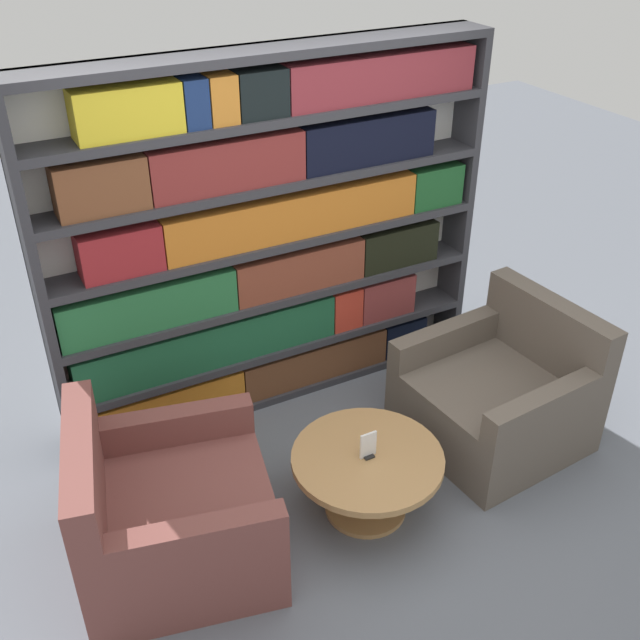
{
  "coord_description": "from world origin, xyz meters",
  "views": [
    {
      "loc": [
        -1.67,
        -2.47,
        3.09
      ],
      "look_at": [
        -0.05,
        0.6,
        0.94
      ],
      "focal_mm": 42.0,
      "sensor_mm": 36.0,
      "label": 1
    }
  ],
  "objects": [
    {
      "name": "bookshelf",
      "position": [
        -0.02,
        1.31,
        1.1
      ],
      "size": [
        2.8,
        0.3,
        2.24
      ],
      "color": "silver",
      "rests_on": "ground_plane"
    },
    {
      "name": "coffee_table",
      "position": [
        -0.05,
        0.06,
        0.28
      ],
      "size": [
        0.82,
        0.82,
        0.39
      ],
      "color": "#AD7F4C",
      "rests_on": "ground_plane"
    },
    {
      "name": "armchair_right",
      "position": [
        1.0,
        0.24,
        0.29
      ],
      "size": [
        1.01,
        1.01,
        0.86
      ],
      "rotation": [
        0.0,
        0.0,
        -1.49
      ],
      "color": "brown",
      "rests_on": "ground_plane"
    },
    {
      "name": "armchair_left",
      "position": [
        -1.09,
        0.24,
        0.29
      ],
      "size": [
        1.12,
        1.12,
        0.86
      ],
      "rotation": [
        0.0,
        0.0,
        1.35
      ],
      "color": "brown",
      "rests_on": "ground_plane"
    },
    {
      "name": "ground_plane",
      "position": [
        0.0,
        0.0,
        0.0
      ],
      "size": [
        14.0,
        14.0,
        0.0
      ],
      "primitive_type": "plane",
      "color": "slate"
    },
    {
      "name": "table_sign",
      "position": [
        -0.05,
        0.06,
        0.45
      ],
      "size": [
        0.09,
        0.06,
        0.15
      ],
      "color": "black",
      "rests_on": "coffee_table"
    }
  ]
}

